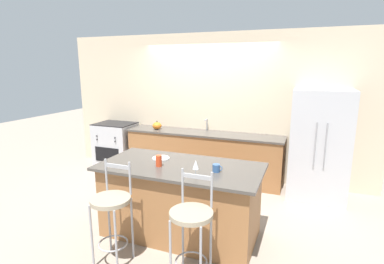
{
  "coord_description": "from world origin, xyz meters",
  "views": [
    {
      "loc": [
        1.76,
        -4.77,
        2.09
      ],
      "look_at": [
        0.15,
        -0.62,
        1.11
      ],
      "focal_mm": 28.0,
      "sensor_mm": 36.0,
      "label": 1
    }
  ],
  "objects_px": {
    "refrigerator": "(319,145)",
    "coffee_mug": "(216,168)",
    "wine_glass": "(196,165)",
    "bar_stool_far": "(192,225)",
    "bar_stool_near": "(112,210)",
    "oven_range": "(116,145)",
    "pumpkin_decoration": "(157,126)",
    "tumbler_cup": "(159,161)",
    "dinner_plate": "(161,158)"
  },
  "relations": [
    {
      "from": "oven_range",
      "to": "dinner_plate",
      "type": "relative_size",
      "value": 4.19
    },
    {
      "from": "bar_stool_far",
      "to": "wine_glass",
      "type": "bearing_deg",
      "value": 106.05
    },
    {
      "from": "refrigerator",
      "to": "bar_stool_far",
      "type": "relative_size",
      "value": 1.57
    },
    {
      "from": "oven_range",
      "to": "wine_glass",
      "type": "distance_m",
      "value": 3.46
    },
    {
      "from": "bar_stool_far",
      "to": "tumbler_cup",
      "type": "height_order",
      "value": "bar_stool_far"
    },
    {
      "from": "oven_range",
      "to": "pumpkin_decoration",
      "type": "bearing_deg",
      "value": -1.6
    },
    {
      "from": "oven_range",
      "to": "bar_stool_near",
      "type": "bearing_deg",
      "value": -55.47
    },
    {
      "from": "pumpkin_decoration",
      "to": "bar_stool_near",
      "type": "bearing_deg",
      "value": -72.19
    },
    {
      "from": "bar_stool_far",
      "to": "coffee_mug",
      "type": "bearing_deg",
      "value": 87.65
    },
    {
      "from": "coffee_mug",
      "to": "tumbler_cup",
      "type": "xyz_separation_m",
      "value": [
        -0.7,
        -0.07,
        0.02
      ]
    },
    {
      "from": "tumbler_cup",
      "to": "pumpkin_decoration",
      "type": "height_order",
      "value": "pumpkin_decoration"
    },
    {
      "from": "bar_stool_near",
      "to": "wine_glass",
      "type": "relative_size",
      "value": 5.79
    },
    {
      "from": "bar_stool_far",
      "to": "dinner_plate",
      "type": "bearing_deg",
      "value": 130.53
    },
    {
      "from": "oven_range",
      "to": "pumpkin_decoration",
      "type": "xyz_separation_m",
      "value": [
        1.0,
        -0.03,
        0.5
      ]
    },
    {
      "from": "bar_stool_far",
      "to": "coffee_mug",
      "type": "distance_m",
      "value": 0.78
    },
    {
      "from": "bar_stool_near",
      "to": "dinner_plate",
      "type": "distance_m",
      "value": 1.0
    },
    {
      "from": "bar_stool_near",
      "to": "tumbler_cup",
      "type": "relative_size",
      "value": 8.18
    },
    {
      "from": "bar_stool_near",
      "to": "bar_stool_far",
      "type": "xyz_separation_m",
      "value": [
        0.9,
        0.02,
        0.0
      ]
    },
    {
      "from": "pumpkin_decoration",
      "to": "tumbler_cup",
      "type": "bearing_deg",
      "value": -61.68
    },
    {
      "from": "refrigerator",
      "to": "coffee_mug",
      "type": "xyz_separation_m",
      "value": [
        -1.13,
        -1.89,
        0.08
      ]
    },
    {
      "from": "bar_stool_far",
      "to": "tumbler_cup",
      "type": "distance_m",
      "value": 1.0
    },
    {
      "from": "refrigerator",
      "to": "bar_stool_near",
      "type": "bearing_deg",
      "value": -128.16
    },
    {
      "from": "wine_glass",
      "to": "coffee_mug",
      "type": "height_order",
      "value": "wine_glass"
    },
    {
      "from": "wine_glass",
      "to": "coffee_mug",
      "type": "xyz_separation_m",
      "value": [
        0.16,
        0.24,
        -0.09
      ]
    },
    {
      "from": "oven_range",
      "to": "bar_stool_far",
      "type": "xyz_separation_m",
      "value": [
        2.75,
        -2.67,
        0.14
      ]
    },
    {
      "from": "bar_stool_far",
      "to": "pumpkin_decoration",
      "type": "height_order",
      "value": "bar_stool_far"
    },
    {
      "from": "pumpkin_decoration",
      "to": "bar_stool_far",
      "type": "bearing_deg",
      "value": -56.45
    },
    {
      "from": "wine_glass",
      "to": "refrigerator",
      "type": "bearing_deg",
      "value": 58.67
    },
    {
      "from": "refrigerator",
      "to": "bar_stool_near",
      "type": "xyz_separation_m",
      "value": [
        -2.06,
        -2.62,
        -0.26
      ]
    },
    {
      "from": "refrigerator",
      "to": "bar_stool_near",
      "type": "distance_m",
      "value": 3.34
    },
    {
      "from": "bar_stool_near",
      "to": "refrigerator",
      "type": "bearing_deg",
      "value": 51.84
    },
    {
      "from": "refrigerator",
      "to": "bar_stool_near",
      "type": "height_order",
      "value": "refrigerator"
    },
    {
      "from": "wine_glass",
      "to": "tumbler_cup",
      "type": "xyz_separation_m",
      "value": [
        -0.54,
        0.17,
        -0.07
      ]
    },
    {
      "from": "refrigerator",
      "to": "oven_range",
      "type": "bearing_deg",
      "value": 178.98
    },
    {
      "from": "oven_range",
      "to": "dinner_plate",
      "type": "bearing_deg",
      "value": -41.71
    },
    {
      "from": "oven_range",
      "to": "coffee_mug",
      "type": "distance_m",
      "value": 3.43
    },
    {
      "from": "pumpkin_decoration",
      "to": "coffee_mug",
      "type": "bearing_deg",
      "value": -47.37
    },
    {
      "from": "dinner_plate",
      "to": "coffee_mug",
      "type": "relative_size",
      "value": 1.92
    },
    {
      "from": "pumpkin_decoration",
      "to": "refrigerator",
      "type": "bearing_deg",
      "value": -0.82
    },
    {
      "from": "refrigerator",
      "to": "tumbler_cup",
      "type": "height_order",
      "value": "refrigerator"
    },
    {
      "from": "oven_range",
      "to": "dinner_plate",
      "type": "xyz_separation_m",
      "value": [
        1.95,
        -1.74,
        0.45
      ]
    },
    {
      "from": "coffee_mug",
      "to": "tumbler_cup",
      "type": "bearing_deg",
      "value": -174.67
    },
    {
      "from": "refrigerator",
      "to": "coffee_mug",
      "type": "height_order",
      "value": "refrigerator"
    },
    {
      "from": "bar_stool_far",
      "to": "refrigerator",
      "type": "bearing_deg",
      "value": 65.9
    },
    {
      "from": "dinner_plate",
      "to": "coffee_mug",
      "type": "height_order",
      "value": "coffee_mug"
    },
    {
      "from": "bar_stool_near",
      "to": "dinner_plate",
      "type": "height_order",
      "value": "bar_stool_near"
    },
    {
      "from": "tumbler_cup",
      "to": "oven_range",
      "type": "bearing_deg",
      "value": 135.64
    },
    {
      "from": "bar_stool_near",
      "to": "pumpkin_decoration",
      "type": "bearing_deg",
      "value": 107.81
    },
    {
      "from": "bar_stool_near",
      "to": "tumbler_cup",
      "type": "bearing_deg",
      "value": 71.42
    },
    {
      "from": "wine_glass",
      "to": "bar_stool_far",
      "type": "bearing_deg",
      "value": -73.95
    }
  ]
}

